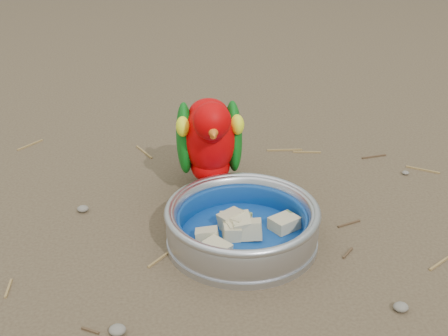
{
  "coord_description": "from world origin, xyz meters",
  "views": [
    {
      "loc": [
        -0.13,
        -0.71,
        0.52
      ],
      "look_at": [
        -0.05,
        0.16,
        0.08
      ],
      "focal_mm": 50.0,
      "sensor_mm": 36.0,
      "label": 1
    }
  ],
  "objects": [
    {
      "name": "ground",
      "position": [
        0.0,
        0.0,
        0.0
      ],
      "size": [
        60.0,
        60.0,
        0.0
      ],
      "primitive_type": "plane",
      "color": "#4F3F2D"
    },
    {
      "name": "ground_debris",
      "position": [
        0.02,
        0.0,
        0.0
      ],
      "size": [
        0.9,
        0.8,
        0.01
      ],
      "primitive_type": null,
      "color": "olive",
      "rests_on": "ground"
    },
    {
      "name": "food_bowl",
      "position": [
        -0.03,
        0.06,
        0.01
      ],
      "size": [
        0.22,
        0.22,
        0.02
      ],
      "primitive_type": "cylinder",
      "color": "#B2B2BA",
      "rests_on": "ground"
    },
    {
      "name": "fruit_wedges",
      "position": [
        -0.03,
        0.06,
        0.03
      ],
      "size": [
        0.13,
        0.13,
        0.03
      ],
      "primitive_type": null,
      "color": "#C7B78C",
      "rests_on": "food_bowl"
    },
    {
      "name": "bowl_wall",
      "position": [
        -0.03,
        0.06,
        0.04
      ],
      "size": [
        0.22,
        0.22,
        0.04
      ],
      "primitive_type": null,
      "color": "#B2B2BA",
      "rests_on": "food_bowl"
    },
    {
      "name": "lory_parrot",
      "position": [
        -0.07,
        0.21,
        0.09
      ],
      "size": [
        0.11,
        0.23,
        0.18
      ],
      "primitive_type": null,
      "rotation": [
        0.0,
        0.0,
        -3.14
      ],
      "color": "#C00002",
      "rests_on": "ground"
    }
  ]
}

